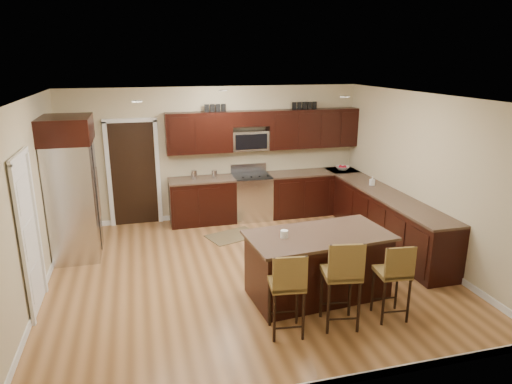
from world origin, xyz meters
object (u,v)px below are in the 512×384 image
object	(u,v)px
island	(318,267)
refrigerator	(72,187)
stool_left	(288,285)
stool_mid	(343,274)
stool_right	(395,273)
range	(252,196)

from	to	relation	value
island	refrigerator	xyz separation A→B (m)	(-3.40, 2.31, 0.77)
island	stool_left	distance (m)	1.14
refrigerator	stool_mid	bearing A→B (deg)	-43.18
island	stool_right	xyz separation A→B (m)	(0.68, -0.84, 0.22)
island	stool_left	size ratio (longest dim) A/B	1.88
stool_left	island	bearing A→B (deg)	56.35
refrigerator	island	bearing A→B (deg)	-34.23
stool_left	stool_mid	xyz separation A→B (m)	(0.70, -0.00, 0.05)
island	stool_left	xyz separation A→B (m)	(-0.73, -0.84, 0.24)
stool_left	refrigerator	xyz separation A→B (m)	(-2.67, 3.16, 0.52)
range	refrigerator	world-z (taller)	refrigerator
range	island	bearing A→B (deg)	-88.29
stool_mid	refrigerator	size ratio (longest dim) A/B	0.50
stool_right	refrigerator	distance (m)	5.19
range	island	distance (m)	3.38
stool_right	stool_left	bearing A→B (deg)	-174.37
range	stool_left	distance (m)	4.27
range	stool_right	bearing A→B (deg)	-79.48
island	refrigerator	distance (m)	4.18
stool_left	stool_mid	distance (m)	0.70
stool_mid	stool_left	bearing A→B (deg)	-170.67
island	stool_mid	xyz separation A→B (m)	(-0.03, -0.85, 0.30)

